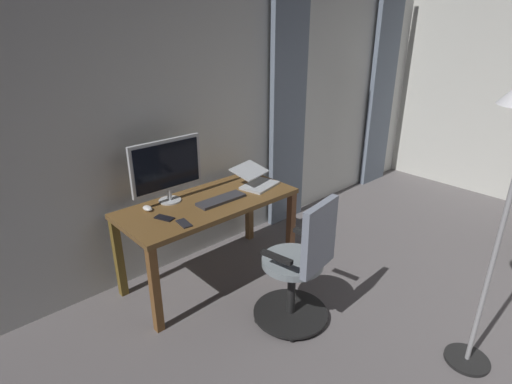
# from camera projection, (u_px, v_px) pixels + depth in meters

# --- Properties ---
(back_room_partition) EXTENTS (5.68, 0.10, 2.88)m
(back_room_partition) POSITION_uv_depth(u_px,v_px,m) (252.00, 92.00, 3.89)
(back_room_partition) COLOR silver
(back_room_partition) RESTS_ON ground
(curtain_left_panel) EXTENTS (0.50, 0.06, 2.65)m
(curtain_left_panel) POSITION_uv_depth(u_px,v_px,m) (383.00, 84.00, 5.21)
(curtain_left_panel) COLOR slate
(curtain_left_panel) RESTS_ON ground
(curtain_right_panel) EXTENTS (0.47, 0.06, 2.65)m
(curtain_right_panel) POSITION_uv_depth(u_px,v_px,m) (289.00, 100.00, 4.11)
(curtain_right_panel) COLOR slate
(curtain_right_panel) RESTS_ON ground
(desk) EXTENTS (1.46, 0.65, 0.72)m
(desk) POSITION_uv_depth(u_px,v_px,m) (209.00, 211.00, 3.32)
(desk) COLOR brown
(desk) RESTS_ON ground
(office_chair) EXTENTS (0.56, 0.56, 1.00)m
(office_chair) POSITION_uv_depth(u_px,v_px,m) (300.00, 269.00, 2.86)
(office_chair) COLOR black
(office_chair) RESTS_ON ground
(computer_monitor) EXTENTS (0.61, 0.18, 0.51)m
(computer_monitor) POSITION_uv_depth(u_px,v_px,m) (167.00, 167.00, 3.17)
(computer_monitor) COLOR #B7BCC1
(computer_monitor) RESTS_ON desk
(computer_keyboard) EXTENTS (0.42, 0.13, 0.02)m
(computer_keyboard) POSITION_uv_depth(u_px,v_px,m) (221.00, 200.00, 3.27)
(computer_keyboard) COLOR #333338
(computer_keyboard) RESTS_ON desk
(laptop) EXTENTS (0.39, 0.40, 0.16)m
(laptop) POSITION_uv_depth(u_px,v_px,m) (256.00, 180.00, 3.57)
(laptop) COLOR #B7BCC1
(laptop) RESTS_ON desk
(computer_mouse) EXTENTS (0.06, 0.10, 0.04)m
(computer_mouse) POSITION_uv_depth(u_px,v_px,m) (147.00, 208.00, 3.11)
(computer_mouse) COLOR white
(computer_mouse) RESTS_ON desk
(cell_phone_face_up) EXTENTS (0.12, 0.16, 0.01)m
(cell_phone_face_up) POSITION_uv_depth(u_px,v_px,m) (164.00, 218.00, 2.99)
(cell_phone_face_up) COLOR black
(cell_phone_face_up) RESTS_ON desk
(cell_phone_by_monitor) EXTENTS (0.09, 0.15, 0.01)m
(cell_phone_by_monitor) POSITION_uv_depth(u_px,v_px,m) (184.00, 223.00, 2.91)
(cell_phone_by_monitor) COLOR #232328
(cell_phone_by_monitor) RESTS_ON desk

